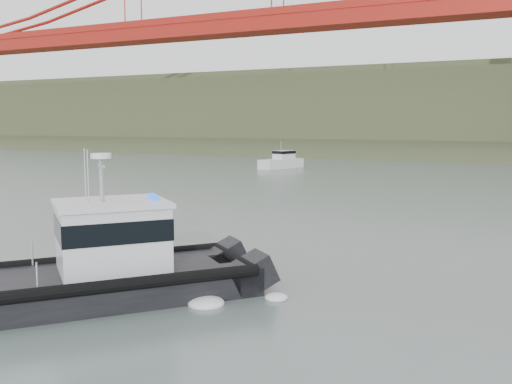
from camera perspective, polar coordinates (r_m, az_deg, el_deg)
ground at (r=18.73m, az=-7.58°, el=-10.84°), size 400.00×400.00×0.00m
headlands at (r=140.67m, az=22.21°, el=6.95°), size 500.00×105.36×27.12m
patrol_boat at (r=19.22m, az=-15.03°, el=-6.75°), size 9.34×10.08×4.90m
motorboat at (r=72.41m, az=2.60°, el=3.09°), size 4.08×6.71×3.50m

